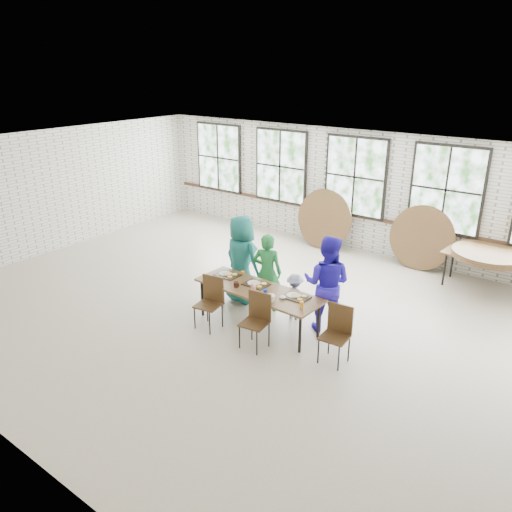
% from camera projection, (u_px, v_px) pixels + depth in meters
% --- Properties ---
extents(room, '(12.00, 12.00, 12.00)m').
position_uv_depth(room, '(355.00, 179.00, 12.19)').
color(room, '#C1B199').
rests_on(room, ground).
extents(dining_table, '(2.43, 0.89, 0.74)m').
position_uv_depth(dining_table, '(258.00, 291.00, 8.84)').
color(dining_table, brown).
rests_on(dining_table, ground).
extents(chair_near_left, '(0.48, 0.47, 0.95)m').
position_uv_depth(chair_near_left, '(211.00, 298.00, 8.90)').
color(chair_near_left, '#432C16').
rests_on(chair_near_left, ground).
extents(chair_near_right, '(0.47, 0.45, 0.95)m').
position_uv_depth(chair_near_right, '(257.00, 315.00, 8.28)').
color(chair_near_right, '#432C16').
rests_on(chair_near_right, ground).
extents(chair_spare, '(0.45, 0.43, 0.95)m').
position_uv_depth(chair_spare, '(337.00, 329.00, 7.86)').
color(chair_spare, '#432C16').
rests_on(chair_spare, ground).
extents(adult_teal, '(0.95, 0.70, 1.77)m').
position_uv_depth(adult_teal, '(242.00, 259.00, 9.75)').
color(adult_teal, '#1C6D69').
rests_on(adult_teal, ground).
extents(adult_green, '(0.65, 0.54, 1.54)m').
position_uv_depth(adult_green, '(267.00, 272.00, 9.44)').
color(adult_green, '#1E7433').
rests_on(adult_green, ground).
extents(toddler, '(0.63, 0.43, 0.89)m').
position_uv_depth(toddler, '(295.00, 296.00, 9.21)').
color(toddler, '#161E45').
rests_on(toddler, ground).
extents(adult_blue, '(1.00, 0.86, 1.76)m').
position_uv_depth(adult_blue, '(327.00, 284.00, 8.69)').
color(adult_blue, '#2B1BC1').
rests_on(adult_blue, ground).
extents(storage_table, '(1.85, 0.88, 0.74)m').
position_uv_depth(storage_table, '(489.00, 260.00, 10.28)').
color(storage_table, brown).
rests_on(storage_table, ground).
extents(tabletop_clutter, '(2.08, 0.64, 0.11)m').
position_uv_depth(tabletop_clutter, '(262.00, 289.00, 8.74)').
color(tabletop_clutter, black).
rests_on(tabletop_clutter, dining_table).
extents(round_tops_stacked, '(1.50, 1.50, 0.13)m').
position_uv_depth(round_tops_stacked, '(490.00, 254.00, 10.23)').
color(round_tops_stacked, brown).
rests_on(round_tops_stacked, storage_table).
extents(round_tops_leaning, '(4.06, 0.47, 1.48)m').
position_uv_depth(round_tops_leaning, '(354.00, 225.00, 12.31)').
color(round_tops_leaning, brown).
rests_on(round_tops_leaning, ground).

